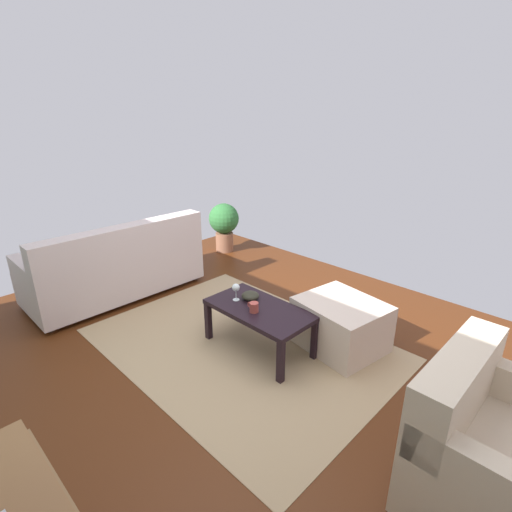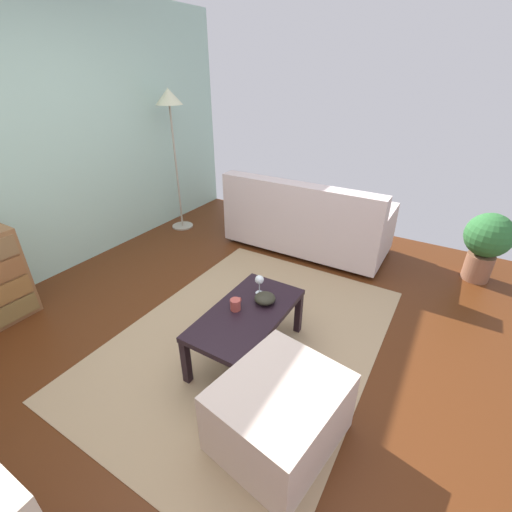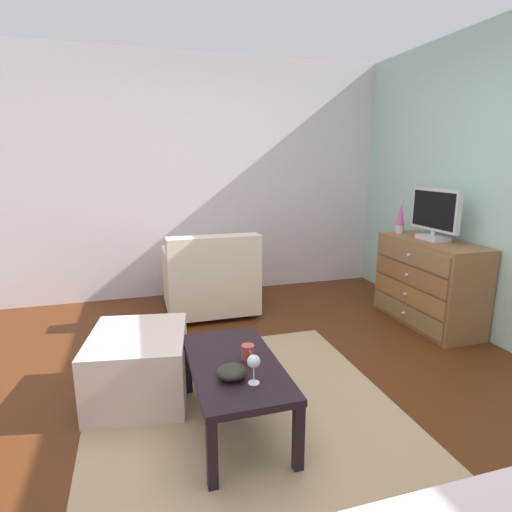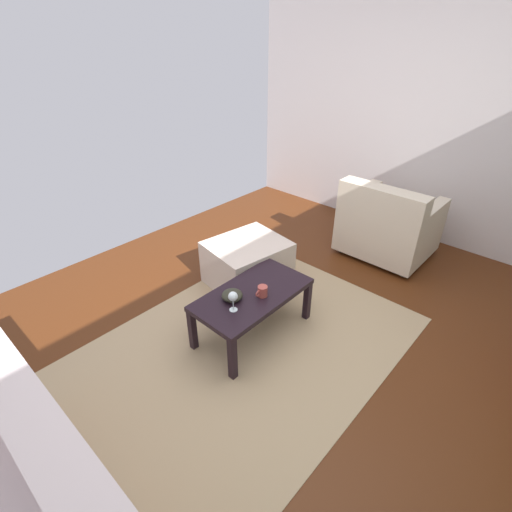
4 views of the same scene
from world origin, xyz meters
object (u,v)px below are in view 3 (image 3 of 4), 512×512
object	(u,v)px
lava_lamp	(400,219)
tv	(435,214)
armchair	(210,280)
dresser	(428,282)
ottoman	(139,365)
coffee_table	(235,371)
bowl_decorative	(232,372)
mug	(248,352)
wine_glass	(254,363)

from	to	relation	value
lava_lamp	tv	bearing A→B (deg)	9.41
lava_lamp	armchair	bearing A→B (deg)	-102.72
dresser	ottoman	xyz separation A→B (m)	(0.53, -2.65, -0.19)
lava_lamp	coffee_table	bearing A→B (deg)	-54.97
dresser	bowl_decorative	distance (m)	2.48
coffee_table	mug	xyz separation A→B (m)	(-0.02, 0.08, 0.10)
mug	armchair	size ratio (longest dim) A/B	0.13
mug	ottoman	xyz separation A→B (m)	(-0.47, -0.61, -0.23)
tv	coffee_table	size ratio (longest dim) A/B	0.63
tv	mug	world-z (taller)	tv
bowl_decorative	tv	bearing A→B (deg)	118.90
tv	bowl_decorative	world-z (taller)	tv
dresser	armchair	xyz separation A→B (m)	(-0.86, -1.92, -0.06)
tv	coffee_table	distance (m)	2.49
lava_lamp	mug	distance (m)	2.51
dresser	lava_lamp	xyz separation A→B (m)	(-0.44, -0.04, 0.55)
coffee_table	dresser	bearing A→B (deg)	115.71
lava_lamp	ottoman	size ratio (longest dim) A/B	0.47
wine_glass	tv	bearing A→B (deg)	121.67
tv	armchair	xyz separation A→B (m)	(-0.83, -1.94, -0.70)
ottoman	armchair	bearing A→B (deg)	152.35
coffee_table	armchair	bearing A→B (deg)	173.86
lava_lamp	ottoman	world-z (taller)	lava_lamp
wine_glass	mug	size ratio (longest dim) A/B	1.38
lava_lamp	ottoman	distance (m)	2.87
tv	ottoman	size ratio (longest dim) A/B	0.84
coffee_table	wine_glass	xyz separation A→B (m)	(0.25, 0.04, 0.17)
tv	wine_glass	bearing A→B (deg)	-58.33
lava_lamp	armchair	world-z (taller)	lava_lamp
dresser	tv	world-z (taller)	tv
tv	wine_glass	world-z (taller)	tv
lava_lamp	coffee_table	distance (m)	2.61
ottoman	coffee_table	bearing A→B (deg)	47.04
ottoman	tv	bearing A→B (deg)	101.84
lava_lamp	wine_glass	size ratio (longest dim) A/B	2.10
coffee_table	wine_glass	world-z (taller)	wine_glass
bowl_decorative	armchair	xyz separation A→B (m)	(-2.05, 0.26, -0.09)
bowl_decorative	dresser	bearing A→B (deg)	118.59
coffee_table	armchair	distance (m)	1.89
dresser	lava_lamp	world-z (taller)	lava_lamp
coffee_table	mug	world-z (taller)	mug
dresser	mug	bearing A→B (deg)	-63.75
dresser	armchair	distance (m)	2.10
ottoman	lava_lamp	bearing A→B (deg)	110.37
lava_lamp	wine_glass	xyz separation A→B (m)	(1.71, -2.04, -0.43)
dresser	lava_lamp	bearing A→B (deg)	-174.28
dresser	mug	distance (m)	2.27
lava_lamp	ottoman	bearing A→B (deg)	-69.63
coffee_table	mug	bearing A→B (deg)	101.49
lava_lamp	mug	xyz separation A→B (m)	(1.44, -1.99, -0.51)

